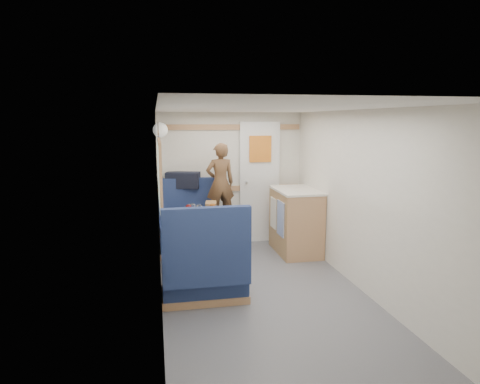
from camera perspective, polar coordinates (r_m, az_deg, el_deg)
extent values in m
plane|color=#515156|center=(4.67, 3.73, -14.24)|extent=(4.50, 4.50, 0.00)
plane|color=silver|center=(4.28, 4.03, 11.09)|extent=(4.50, 4.50, 0.00)
cube|color=silver|center=(6.53, -1.27, 1.80)|extent=(2.20, 0.02, 2.00)
cube|color=silver|center=(4.22, -10.72, -2.71)|extent=(0.02, 4.50, 2.00)
cube|color=silver|center=(4.77, 16.75, -1.54)|extent=(0.02, 4.50, 2.00)
cube|color=#9D7747|center=(6.54, -1.23, 0.47)|extent=(2.15, 0.02, 0.08)
cube|color=#9D7747|center=(6.45, -1.26, 8.65)|extent=(2.15, 0.02, 0.08)
cube|color=gray|center=(5.16, -10.72, 2.35)|extent=(0.04, 1.30, 0.72)
cube|color=white|center=(6.61, 2.63, 1.26)|extent=(0.62, 0.04, 1.86)
cube|color=orange|center=(6.52, 2.72, 5.75)|extent=(0.34, 0.03, 0.40)
cylinder|color=silver|center=(6.51, 0.85, 1.32)|extent=(0.04, 0.10, 0.04)
cube|color=white|center=(5.28, -5.86, -3.44)|extent=(0.62, 0.92, 0.04)
cylinder|color=silver|center=(5.37, -5.79, -7.08)|extent=(0.08, 0.08, 0.66)
cylinder|color=silver|center=(5.48, -5.73, -10.44)|extent=(0.36, 0.36, 0.03)
cube|color=#18274E|center=(6.17, -6.50, -6.08)|extent=(0.88, 0.50, 0.45)
cube|color=#18274E|center=(6.35, -6.78, -1.71)|extent=(0.88, 0.10, 0.80)
cube|color=#9D7747|center=(6.22, -6.46, -7.72)|extent=(0.90, 0.52, 0.08)
cube|color=#18274E|center=(4.66, -4.80, -11.34)|extent=(0.88, 0.50, 0.45)
cube|color=#18274E|center=(4.26, -4.45, -7.33)|extent=(0.88, 0.10, 0.80)
cube|color=#9D7747|center=(4.73, -4.77, -13.44)|extent=(0.90, 0.52, 0.08)
cube|color=#9D7747|center=(6.34, -6.85, 0.40)|extent=(0.90, 0.14, 0.04)
sphere|color=white|center=(5.98, -10.58, 8.13)|extent=(0.20, 0.20, 0.20)
cube|color=#9D7747|center=(6.17, 7.44, -3.95)|extent=(0.54, 0.90, 0.90)
cube|color=silver|center=(6.08, 7.53, 0.22)|extent=(0.56, 0.92, 0.03)
cube|color=#5972B2|center=(5.89, 5.43, -3.55)|extent=(0.01, 0.30, 0.48)
cube|color=silver|center=(6.23, 4.48, -2.82)|extent=(0.01, 0.28, 0.44)
imported|color=brown|center=(6.02, -2.66, 1.23)|extent=(0.44, 0.32, 1.12)
cube|color=black|center=(6.32, -7.61, 1.59)|extent=(0.53, 0.35, 0.23)
cube|color=silver|center=(5.05, -4.56, -3.70)|extent=(0.29, 0.36, 0.02)
sphere|color=#D45909|center=(5.06, -3.68, -3.16)|extent=(0.07, 0.07, 0.07)
cube|color=#E7D185|center=(4.96, -5.64, -3.61)|extent=(0.13, 0.11, 0.04)
cylinder|color=white|center=(5.19, -6.86, -3.43)|extent=(0.06, 0.06, 0.01)
cylinder|color=white|center=(5.18, -6.87, -2.87)|extent=(0.01, 0.01, 0.10)
sphere|color=#470709|center=(5.16, -6.89, -2.05)|extent=(0.08, 0.08, 0.08)
cylinder|color=white|center=(5.07, -7.91, -3.20)|extent=(0.06, 0.06, 0.10)
cylinder|color=silver|center=(5.41, -6.37, -2.25)|extent=(0.08, 0.08, 0.12)
cylinder|color=white|center=(5.39, -5.45, -2.33)|extent=(0.07, 0.07, 0.11)
cylinder|color=brown|center=(5.45, -3.69, -2.19)|extent=(0.07, 0.07, 0.11)
cylinder|color=black|center=(5.22, -4.65, -2.81)|extent=(0.04, 0.04, 0.09)
cylinder|color=silver|center=(5.34, -5.89, -2.52)|extent=(0.04, 0.04, 0.10)
cube|color=brown|center=(5.60, -3.89, -1.89)|extent=(0.18, 0.27, 0.11)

